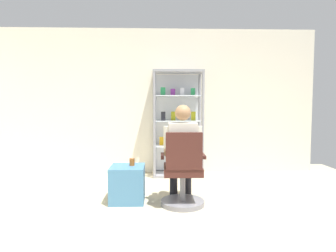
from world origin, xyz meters
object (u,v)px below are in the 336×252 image
Objects in this scene: office_chair at (183,176)px; seated_shopkeeper at (182,149)px; storage_crate at (128,184)px; tea_glass at (132,162)px; display_cabinet_main at (178,123)px.

seated_shopkeeper is (0.00, 0.16, 0.32)m from office_chair.
storage_crate is at bearing 174.89° from seated_shopkeeper.
seated_shopkeeper is 0.70m from tea_glass.
display_cabinet_main is 1.98× the size of office_chair.
tea_glass is at bearing 171.64° from seated_shopkeeper.
display_cabinet_main is 1.80m from office_chair.
seated_shopkeeper is 2.71× the size of storage_crate.
office_chair is 9.67× the size of tea_glass.
office_chair is 2.02× the size of storage_crate.
office_chair is 0.77m from storage_crate.
tea_glass is at bearing 158.52° from office_chair.
tea_glass is (-0.67, 0.10, -0.19)m from seated_shopkeeper.
office_chair is at bearing -91.50° from display_cabinet_main.
display_cabinet_main is 1.67m from tea_glass.
seated_shopkeeper is at bearing -8.36° from tea_glass.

